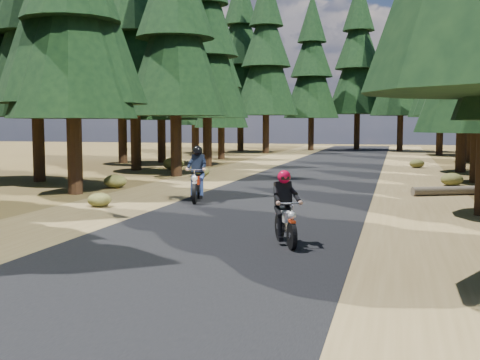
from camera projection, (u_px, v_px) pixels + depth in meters
The scene contains 8 objects.
ground at pixel (223, 235), 13.54m from camera, with size 120.00×120.00×0.00m, color #4C391B.
road at pixel (269, 205), 18.35m from camera, with size 6.00×100.00×0.01m, color black.
shoulder_l at pixel (130, 200), 19.51m from camera, with size 3.20×100.00×0.01m, color brown.
shoulder_r at pixel (426, 211), 17.20m from camera, with size 3.20×100.00×0.01m, color brown.
pine_forest at pixel (329, 25), 33.08m from camera, with size 34.59×55.08×16.32m.
understory_shrubs at pixel (323, 185), 21.63m from camera, with size 17.04×32.15×0.70m.
rider_lead at pixel (285, 220), 12.35m from camera, with size 1.15×1.77×1.52m.
rider_follow at pixel (197, 183), 19.16m from camera, with size 1.00×2.07×1.77m.
Camera 1 is at (3.74, -12.83, 2.50)m, focal length 45.00 mm.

